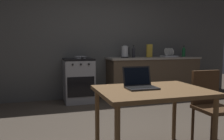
# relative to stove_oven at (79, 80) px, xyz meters

# --- Properties ---
(ground_plane) EXTENTS (12.00, 12.00, 0.00)m
(ground_plane) POSITION_rel_stove_oven_xyz_m (0.48, -2.01, -0.46)
(ground_plane) COLOR #473D33
(back_wall) EXTENTS (6.40, 0.10, 2.64)m
(back_wall) POSITION_rel_stove_oven_xyz_m (0.78, 0.35, 0.86)
(back_wall) COLOR #4F504E
(back_wall) RESTS_ON ground_plane
(kitchen_counter) EXTENTS (2.16, 0.64, 0.92)m
(kitchen_counter) POSITION_rel_stove_oven_xyz_m (1.73, 0.00, 0.00)
(kitchen_counter) COLOR #4C3D2D
(kitchen_counter) RESTS_ON ground_plane
(stove_oven) EXTENTS (0.60, 0.62, 0.92)m
(stove_oven) POSITION_rel_stove_oven_xyz_m (0.00, 0.00, 0.00)
(stove_oven) COLOR gray
(stove_oven) RESTS_ON ground_plane
(dining_table) EXTENTS (1.12, 0.84, 0.75)m
(dining_table) POSITION_rel_stove_oven_xyz_m (0.33, -2.71, 0.21)
(dining_table) COLOR brown
(dining_table) RESTS_ON ground_plane
(chair) EXTENTS (0.40, 0.40, 0.89)m
(chair) POSITION_rel_stove_oven_xyz_m (1.18, -2.58, 0.05)
(chair) COLOR #4C331E
(chair) RESTS_ON ground_plane
(laptop) EXTENTS (0.32, 0.27, 0.22)m
(laptop) POSITION_rel_stove_oven_xyz_m (0.23, -2.63, 0.33)
(laptop) COLOR #232326
(laptop) RESTS_ON dining_table
(electric_kettle) EXTENTS (0.18, 0.16, 0.27)m
(electric_kettle) POSITION_rel_stove_oven_xyz_m (1.04, 0.00, 0.59)
(electric_kettle) COLOR black
(electric_kettle) RESTS_ON kitchen_counter
(bottle) EXTENTS (0.08, 0.08, 0.26)m
(bottle) POSITION_rel_stove_oven_xyz_m (2.50, -0.05, 0.58)
(bottle) COLOR #19592D
(bottle) RESTS_ON kitchen_counter
(frying_pan) EXTENTS (0.26, 0.44, 0.05)m
(frying_pan) POSITION_rel_stove_oven_xyz_m (0.04, -0.03, 0.48)
(frying_pan) COLOR gray
(frying_pan) RESTS_ON stove_oven
(cereal_box) EXTENTS (0.13, 0.05, 0.29)m
(cereal_box) POSITION_rel_stove_oven_xyz_m (1.64, 0.02, 0.61)
(cereal_box) COLOR gold
(cereal_box) RESTS_ON kitchen_counter
(dish_rack) EXTENTS (0.34, 0.26, 0.21)m
(dish_rack) POSITION_rel_stove_oven_xyz_m (2.14, 0.00, 0.51)
(dish_rack) COLOR silver
(dish_rack) RESTS_ON kitchen_counter
(bottle_b) EXTENTS (0.08, 0.08, 0.28)m
(bottle_b) POSITION_rel_stove_oven_xyz_m (1.28, 0.08, 0.59)
(bottle_b) COLOR #2D2D33
(bottle_b) RESTS_ON kitchen_counter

